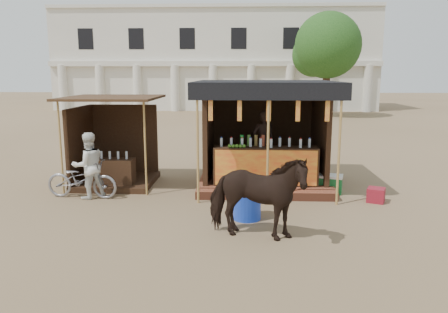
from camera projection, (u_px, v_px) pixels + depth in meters
name	position (u px, v px, depth m)	size (l,w,h in m)	color
ground	(220.00, 226.00, 8.66)	(120.00, 120.00, 0.00)	#846B4C
main_stall	(264.00, 147.00, 11.71)	(3.60, 3.61, 2.78)	brown
secondary_stall	(110.00, 153.00, 11.81)	(2.40, 2.40, 2.38)	#342112
cow	(256.00, 197.00, 7.86)	(0.86, 1.88, 1.59)	black
motorbike	(82.00, 179.00, 10.54)	(0.61, 1.75, 0.92)	gray
bystander	(88.00, 166.00, 10.47)	(0.78, 0.61, 1.60)	white
blue_barrel	(247.00, 201.00, 9.01)	(0.57, 0.57, 0.76)	blue
red_crate	(376.00, 195.00, 10.24)	(0.38, 0.38, 0.34)	maroon
cooler	(329.00, 184.00, 11.05)	(0.73, 0.59, 0.46)	#186D2F
background_building	(216.00, 61.00, 37.37)	(26.00, 7.45, 8.18)	silver
tree	(324.00, 48.00, 29.24)	(4.50, 4.40, 7.00)	#382314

